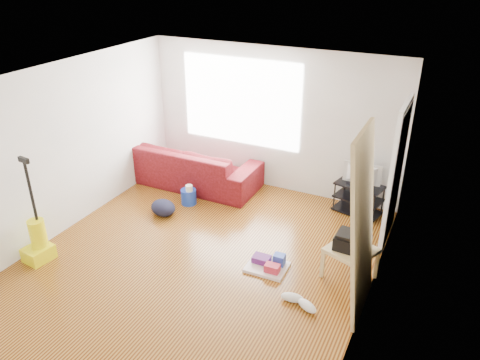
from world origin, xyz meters
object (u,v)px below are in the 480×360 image
at_px(tv_stand, 358,198).
at_px(side_table, 351,253).
at_px(sofa, 192,183).
at_px(bucket, 189,203).
at_px(cleaning_tray, 269,265).
at_px(vacuum, 38,241).
at_px(backpack, 164,214).

relative_size(tv_stand, side_table, 1.16).
distance_m(sofa, bucket, 0.77).
relative_size(tv_stand, cleaning_tray, 1.48).
height_order(sofa, cleaning_tray, sofa).
relative_size(bucket, cleaning_tray, 0.47).
relative_size(sofa, side_table, 3.55).
relative_size(tv_stand, vacuum, 0.54).
distance_m(cleaning_tray, vacuum, 3.17).
distance_m(side_table, vacuum, 4.22).
height_order(sofa, side_table, side_table).
bearing_deg(backpack, sofa, 119.49).
xyz_separation_m(sofa, side_table, (3.28, -1.47, 0.37)).
bearing_deg(backpack, cleaning_tray, 5.89).
distance_m(bucket, vacuum, 2.49).
height_order(sofa, vacuum, vacuum).
bearing_deg(vacuum, tv_stand, 48.38).
xyz_separation_m(bucket, backpack, (-0.18, -0.49, 0.00)).
relative_size(bucket, vacuum, 0.17).
bearing_deg(bucket, side_table, -14.99).
xyz_separation_m(bucket, cleaning_tray, (1.92, -1.07, 0.06)).
bearing_deg(cleaning_tray, tv_stand, 70.59).
distance_m(bucket, backpack, 0.53).
bearing_deg(backpack, vacuum, -94.25).
bearing_deg(side_table, sofa, 155.88).
relative_size(sofa, backpack, 5.55).
xyz_separation_m(side_table, vacuum, (-3.95, -1.47, -0.09)).
bearing_deg(side_table, backpack, 174.66).
height_order(tv_stand, side_table, tv_stand).
relative_size(side_table, cleaning_tray, 1.27).
bearing_deg(sofa, cleaning_tray, 142.24).
distance_m(bucket, cleaning_tray, 2.20).
relative_size(sofa, bucket, 9.53).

